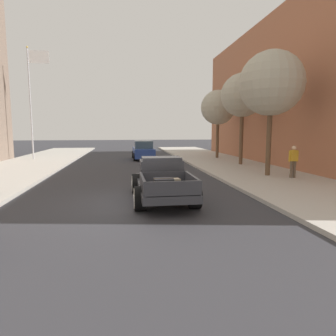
% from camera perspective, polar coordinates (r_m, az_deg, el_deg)
% --- Properties ---
extents(ground_plane, '(140.00, 140.00, 0.00)m').
position_cam_1_polar(ground_plane, '(10.67, -6.55, -6.66)').
color(ground_plane, '#333338').
extents(sidewalk_right, '(5.50, 64.00, 0.15)m').
position_cam_1_polar(sidewalk_right, '(13.06, 27.26, -4.52)').
color(sidewalk_right, '#B7B2A8').
rests_on(sidewalk_right, ground).
extents(hotrod_truck_gunmetal, '(2.21, 4.95, 1.58)m').
position_cam_1_polar(hotrod_truck_gunmetal, '(11.07, -1.29, -2.13)').
color(hotrod_truck_gunmetal, '#333338').
rests_on(hotrod_truck_gunmetal, ground).
extents(car_background_blue, '(1.93, 4.33, 1.65)m').
position_cam_1_polar(car_background_blue, '(26.28, -4.83, 3.36)').
color(car_background_blue, '#284293').
rests_on(car_background_blue, ground).
extents(pedestrian_sidewalk_right, '(0.53, 0.22, 1.65)m').
position_cam_1_polar(pedestrian_sidewalk_right, '(16.31, 23.17, 1.51)').
color(pedestrian_sidewalk_right, brown).
rests_on(pedestrian_sidewalk_right, sidewalk_right).
extents(flagpole, '(1.74, 0.16, 9.16)m').
position_cam_1_polar(flagpole, '(27.25, -24.80, 13.41)').
color(flagpole, '#B2B2B7').
rests_on(flagpole, sidewalk_left).
extents(street_tree_nearest, '(3.37, 3.37, 6.55)m').
position_cam_1_polar(street_tree_nearest, '(16.86, 19.42, 15.20)').
color(street_tree_nearest, brown).
rests_on(street_tree_nearest, sidewalk_right).
extents(street_tree_second, '(3.04, 3.04, 6.40)m').
position_cam_1_polar(street_tree_second, '(21.82, 14.29, 13.50)').
color(street_tree_second, brown).
rests_on(street_tree_second, sidewalk_right).
extents(street_tree_third, '(2.99, 2.99, 5.91)m').
position_cam_1_polar(street_tree_third, '(26.47, 9.70, 11.49)').
color(street_tree_third, brown).
rests_on(street_tree_third, sidewalk_right).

